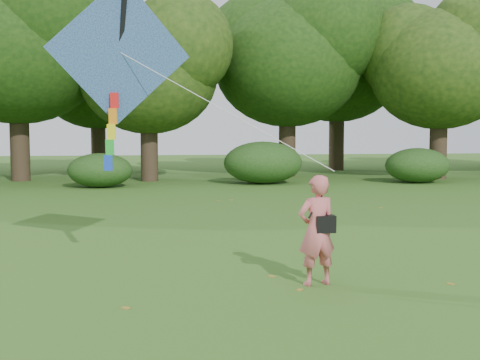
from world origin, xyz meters
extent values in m
plane|color=#265114|center=(0.00, 0.00, 0.00)|extent=(100.00, 100.00, 0.00)
imported|color=#C95E61|center=(0.70, 0.49, 0.84)|extent=(0.69, 0.54, 1.69)
cube|color=black|center=(0.82, 0.46, 0.95)|extent=(0.30, 0.20, 0.26)
cylinder|color=black|center=(0.70, 0.45, 1.27)|extent=(0.33, 0.14, 0.47)
cube|color=#233798|center=(-2.28, 1.94, 3.65)|extent=(2.34, 0.68, 2.38)
cube|color=black|center=(-2.28, 1.97, 3.65)|extent=(0.34, 0.60, 2.15)
cylinder|color=white|center=(-0.67, 1.19, 2.70)|extent=(3.24, 1.51, 1.91)
cube|color=red|center=(-2.38, 1.96, 2.86)|extent=(0.14, 0.06, 0.26)
cube|color=orange|center=(-2.41, 1.96, 2.60)|extent=(0.14, 0.06, 0.26)
cube|color=yellow|center=(-2.44, 1.96, 2.34)|extent=(0.14, 0.06, 0.26)
cube|color=green|center=(-2.47, 1.96, 2.08)|extent=(0.14, 0.06, 0.26)
cube|color=blue|center=(-2.50, 1.96, 1.82)|extent=(0.14, 0.06, 0.26)
cylinder|color=#3A2D1E|center=(-8.00, 21.00, 1.92)|extent=(0.88, 0.88, 3.85)
ellipsoid|color=#1E3F11|center=(-8.00, 21.00, 6.05)|extent=(8.00, 8.00, 6.80)
cylinder|color=#3A2D1E|center=(-2.00, 20.00, 1.57)|extent=(0.80, 0.80, 3.15)
ellipsoid|color=#1E3F11|center=(-2.00, 20.00, 4.91)|extent=(6.40, 6.40, 5.44)
cylinder|color=#3A2D1E|center=(5.00, 22.00, 1.84)|extent=(0.86, 0.86, 3.67)
ellipsoid|color=#1E3F11|center=(5.00, 22.00, 5.76)|extent=(7.60, 7.60, 6.46)
cylinder|color=#3A2D1E|center=(12.00, 19.50, 1.72)|extent=(0.83, 0.83, 3.43)
ellipsoid|color=#1E3F11|center=(12.00, 19.50, 5.30)|extent=(6.80, 6.80, 5.78)
cylinder|color=#3A2D1E|center=(-5.00, 27.50, 1.75)|extent=(0.84, 0.84, 3.50)
ellipsoid|color=#1E3F11|center=(-5.00, 27.50, 5.43)|extent=(7.00, 7.00, 5.95)
cylinder|color=#3A2D1E|center=(9.00, 26.50, 2.01)|extent=(0.90, 0.90, 4.02)
ellipsoid|color=#1E3F11|center=(9.00, 26.50, 6.17)|extent=(7.80, 7.80, 6.63)
ellipsoid|color=#264919|center=(-4.00, 17.10, 0.71)|extent=(2.66, 2.09, 1.42)
ellipsoid|color=#264919|center=(3.00, 17.90, 0.94)|extent=(3.50, 2.75, 1.88)
ellipsoid|color=#264919|center=(10.00, 17.40, 0.79)|extent=(2.94, 2.31, 1.58)
cube|color=olive|center=(0.36, 11.66, 0.00)|extent=(0.14, 0.14, 0.01)
cube|color=olive|center=(0.13, 1.10, 0.00)|extent=(0.14, 0.14, 0.01)
cube|color=olive|center=(0.83, 11.86, 0.00)|extent=(0.14, 0.14, 0.01)
cube|color=olive|center=(0.38, 0.23, 0.00)|extent=(0.13, 0.14, 0.01)
cube|color=olive|center=(5.08, 9.15, 0.00)|extent=(0.14, 0.12, 0.01)
cube|color=olive|center=(2.76, 0.24, 0.00)|extent=(0.12, 0.14, 0.01)
cube|color=olive|center=(-2.13, -0.34, 0.00)|extent=(0.14, 0.14, 0.01)
camera|label=1|loc=(-1.71, -8.29, 2.36)|focal=45.00mm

